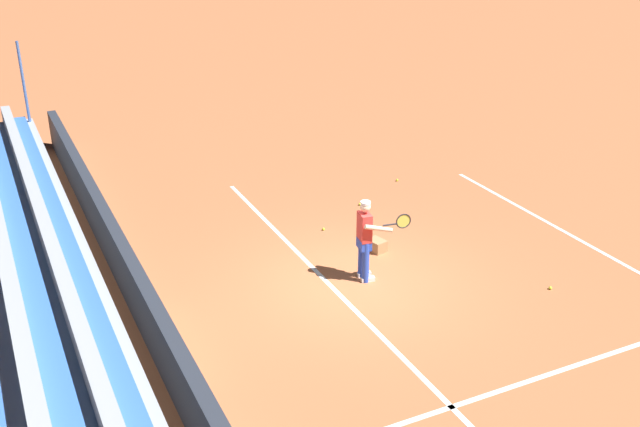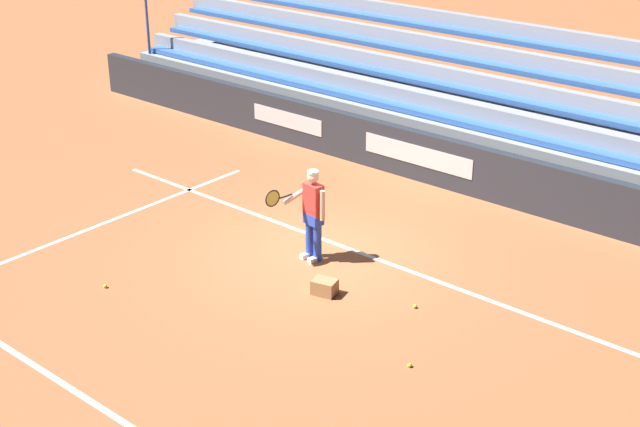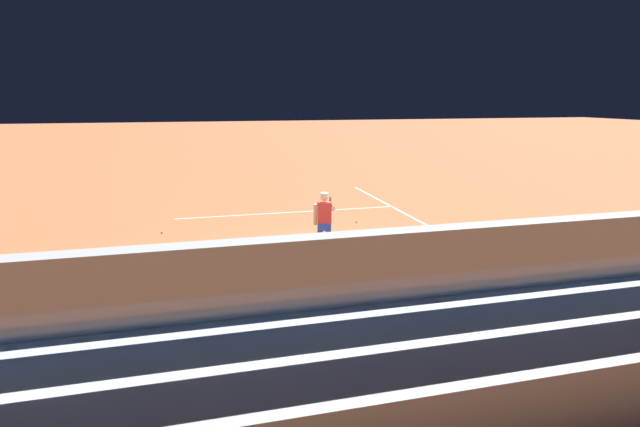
{
  "view_description": "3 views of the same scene",
  "coord_description": "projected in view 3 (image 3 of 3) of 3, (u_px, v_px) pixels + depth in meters",
  "views": [
    {
      "loc": [
        11.62,
        -6.36,
        7.41
      ],
      "look_at": [
        -0.57,
        -0.5,
        1.39
      ],
      "focal_mm": 42.0,
      "sensor_mm": 36.0,
      "label": 1
    },
    {
      "loc": [
        -9.5,
        11.17,
        7.36
      ],
      "look_at": [
        0.02,
        -0.04,
        0.79
      ],
      "focal_mm": 50.0,
      "sensor_mm": 36.0,
      "label": 2
    },
    {
      "loc": [
        -3.43,
        -12.24,
        4.16
      ],
      "look_at": [
        -0.19,
        0.16,
        1.18
      ],
      "focal_mm": 28.0,
      "sensor_mm": 36.0,
      "label": 3
    }
  ],
  "objects": [
    {
      "name": "court_baseline_white",
      "position": [
        333.0,
        263.0,
        12.85
      ],
      "size": [
        12.0,
        0.1,
        0.01
      ],
      "primitive_type": "cube",
      "color": "white",
      "rests_on": "ground"
    },
    {
      "name": "ground_plane",
      "position": [
        328.0,
        257.0,
        13.33
      ],
      "size": [
        160.0,
        160.0,
        0.0
      ],
      "primitive_type": "plane",
      "color": "#B7663D"
    },
    {
      "name": "tennis_player",
      "position": [
        324.0,
        223.0,
        13.35
      ],
      "size": [
        0.68,
        0.97,
        1.71
      ],
      "color": "blue",
      "rests_on": "ground"
    },
    {
      "name": "tennis_ball_stray_back",
      "position": [
        233.0,
        258.0,
        13.18
      ],
      "size": [
        0.07,
        0.07,
        0.07
      ],
      "primitive_type": "sphere",
      "color": "#CCE533",
      "rests_on": "ground"
    },
    {
      "name": "ball_box_cardboard",
      "position": [
        282.0,
        244.0,
        14.08
      ],
      "size": [
        0.46,
        0.39,
        0.26
      ],
      "primitive_type": "cube",
      "rotation": [
        0.0,
        0.0,
        0.24
      ],
      "color": "#A87F51",
      "rests_on": "ground"
    },
    {
      "name": "tennis_ball_midcourt",
      "position": [
        196.0,
        245.0,
        14.33
      ],
      "size": [
        0.07,
        0.07,
        0.07
      ],
      "primitive_type": "sphere",
      "color": "#CCE533",
      "rests_on": "ground"
    },
    {
      "name": "tennis_ball_on_baseline",
      "position": [
        356.0,
        222.0,
        16.97
      ],
      "size": [
        0.07,
        0.07,
        0.07
      ],
      "primitive_type": "sphere",
      "color": "#CCE533",
      "rests_on": "ground"
    },
    {
      "name": "court_sideline_white",
      "position": [
        408.0,
        215.0,
        18.11
      ],
      "size": [
        0.1,
        12.0,
        0.01
      ],
      "primitive_type": "cube",
      "color": "white",
      "rests_on": "ground"
    },
    {
      "name": "court_service_line_white",
      "position": [
        288.0,
        212.0,
        18.51
      ],
      "size": [
        8.22,
        0.1,
        0.01
      ],
      "primitive_type": "cube",
      "color": "white",
      "rests_on": "ground"
    },
    {
      "name": "back_wall_sponsor_board",
      "position": [
        390.0,
        298.0,
        9.23
      ],
      "size": [
        23.03,
        0.25,
        1.1
      ],
      "color": "#2D333D",
      "rests_on": "ground"
    },
    {
      "name": "tennis_ball_by_box",
      "position": [
        162.0,
        232.0,
        15.68
      ],
      "size": [
        0.07,
        0.07,
        0.07
      ],
      "primitive_type": "sphere",
      "color": "#CCE533",
      "rests_on": "ground"
    },
    {
      "name": "bleacher_stand",
      "position": [
        450.0,
        343.0,
        7.08
      ],
      "size": [
        21.88,
        3.2,
        3.4
      ],
      "color": "#9EA3A8",
      "rests_on": "ground"
    }
  ]
}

